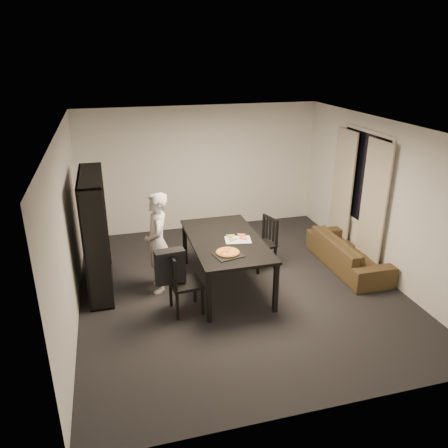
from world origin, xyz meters
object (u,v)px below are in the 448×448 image
object	(u,v)px
chair_left	(180,279)
baking_tray	(228,255)
pepperoni_pizza	(228,252)
sofa	(348,252)
bookshelf	(96,233)
person	(158,243)
chair_right	(265,239)
dining_table	(226,243)

from	to	relation	value
chair_left	baking_tray	bearing A→B (deg)	-95.98
pepperoni_pizza	sofa	bearing A→B (deg)	14.31
bookshelf	person	distance (m)	0.98
bookshelf	chair_right	world-z (taller)	bookshelf
baking_tray	pepperoni_pizza	size ratio (longest dim) A/B	1.14
dining_table	sofa	world-z (taller)	dining_table
baking_tray	sofa	bearing A→B (deg)	15.40
bookshelf	baking_tray	size ratio (longest dim) A/B	4.75
pepperoni_pizza	sofa	world-z (taller)	pepperoni_pizza
dining_table	chair_left	bearing A→B (deg)	-145.70
pepperoni_pizza	person	bearing A→B (deg)	143.63
chair_left	person	xyz separation A→B (m)	(-0.21, 0.74, 0.27)
bookshelf	chair_left	bearing A→B (deg)	-43.43
sofa	chair_right	bearing A→B (deg)	73.98
dining_table	sofa	bearing A→B (deg)	1.95
chair_right	pepperoni_pizza	world-z (taller)	chair_right
chair_right	dining_table	bearing A→B (deg)	-77.57
person	pepperoni_pizza	bearing A→B (deg)	57.74
baking_tray	pepperoni_pizza	bearing A→B (deg)	85.76
bookshelf	pepperoni_pizza	xyz separation A→B (m)	(1.86, -1.02, -0.09)
dining_table	sofa	size ratio (longest dim) A/B	1.06
bookshelf	person	world-z (taller)	bookshelf
person	baking_tray	distance (m)	1.20
pepperoni_pizza	bookshelf	bearing A→B (deg)	151.34
chair_left	baking_tray	xyz separation A→B (m)	(0.73, -0.00, 0.30)
bookshelf	person	xyz separation A→B (m)	(0.91, -0.32, -0.14)
chair_right	person	bearing A→B (deg)	-97.69
baking_tray	sofa	world-z (taller)	baking_tray
dining_table	chair_right	world-z (taller)	chair_right
sofa	bookshelf	bearing A→B (deg)	84.53
chair_left	person	size ratio (longest dim) A/B	0.58
dining_table	pepperoni_pizza	distance (m)	0.55
person	bookshelf	bearing A→B (deg)	-105.20
bookshelf	sofa	bearing A→B (deg)	-5.47
baking_tray	sofa	distance (m)	2.54
baking_tray	pepperoni_pizza	distance (m)	0.05
baking_tray	chair_left	bearing A→B (deg)	179.79
bookshelf	sofa	world-z (taller)	bookshelf
dining_table	chair_left	distance (m)	1.05
chair_right	bookshelf	bearing A→B (deg)	-107.22
sofa	pepperoni_pizza	bearing A→B (deg)	104.31
pepperoni_pizza	dining_table	bearing A→B (deg)	77.98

